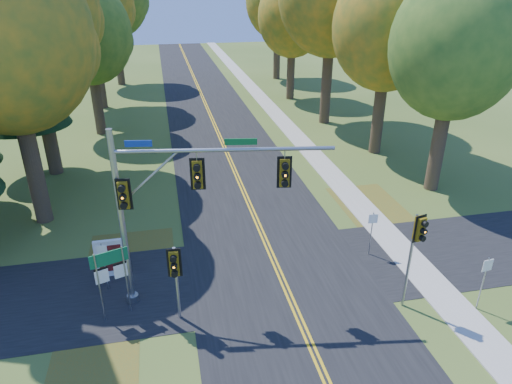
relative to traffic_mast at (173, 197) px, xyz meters
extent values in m
plane|color=#3A521D|center=(4.36, -0.93, -4.68)|extent=(160.00, 160.00, 0.00)
cube|color=black|center=(4.36, -0.93, -4.67)|extent=(8.00, 160.00, 0.02)
cube|color=black|center=(4.36, 1.07, -4.67)|extent=(60.00, 6.00, 0.02)
cube|color=gold|center=(4.26, -0.93, -4.66)|extent=(0.10, 160.00, 0.01)
cube|color=gold|center=(4.46, -0.93, -4.66)|extent=(0.10, 160.00, 0.01)
cube|color=#9E998E|center=(10.56, -0.93, -4.65)|extent=(1.60, 160.00, 0.06)
cube|color=brown|center=(-2.14, 3.07, -4.68)|extent=(4.00, 6.00, 0.00)
cube|color=brown|center=(11.16, 5.07, -4.68)|extent=(3.50, 8.00, 0.00)
cylinder|color=#38281C|center=(-6.84, 8.37, -1.31)|extent=(0.86, 0.86, 6.75)
ellipsoid|color=#C6811A|center=(-6.84, 8.37, 4.87)|extent=(8.00, 8.00, 9.20)
sphere|color=#C6811A|center=(-5.24, 9.57, 4.07)|extent=(4.80, 4.80, 4.80)
cylinder|color=#38281C|center=(15.86, 7.77, -1.64)|extent=(0.83, 0.83, 6.08)
ellipsoid|color=olive|center=(15.86, 7.77, 3.91)|extent=(7.20, 7.20, 8.28)
sphere|color=olive|center=(17.30, 8.85, 3.19)|extent=(4.32, 4.32, 4.32)
sphere|color=olive|center=(14.60, 7.05, 4.63)|extent=(3.96, 3.96, 3.96)
cylinder|color=#38281C|center=(-7.44, 15.27, -0.97)|extent=(0.89, 0.89, 7.42)
ellipsoid|color=#C6811A|center=(-7.44, 15.27, 5.75)|extent=(8.60, 8.60, 9.89)
sphere|color=#C6811A|center=(-5.72, 16.56, 4.89)|extent=(5.16, 5.16, 5.16)
cylinder|color=#38281C|center=(15.26, 14.57, -1.53)|extent=(0.84, 0.84, 6.30)
ellipsoid|color=#C6811A|center=(15.26, 14.57, 4.28)|extent=(7.60, 7.60, 8.74)
sphere|color=#C6811A|center=(16.78, 15.71, 3.52)|extent=(4.56, 4.56, 4.56)
sphere|color=#C6811A|center=(13.93, 13.81, 5.04)|extent=(4.18, 4.18, 4.18)
cylinder|color=#38281C|center=(-5.24, 23.47, -1.87)|extent=(0.81, 0.81, 5.62)
ellipsoid|color=olive|center=(-5.24, 23.47, 3.32)|extent=(6.80, 6.80, 7.82)
sphere|color=olive|center=(-3.88, 24.49, 2.64)|extent=(4.08, 4.08, 4.08)
sphere|color=olive|center=(-6.43, 22.79, 4.00)|extent=(3.74, 3.74, 3.74)
cylinder|color=#38281C|center=(14.16, 22.67, -0.86)|extent=(0.90, 0.90, 7.65)
sphere|color=#C6811A|center=(15.92, 23.99, 5.17)|extent=(5.28, 5.28, 5.28)
cylinder|color=#38281C|center=(-5.84, 32.17, -1.19)|extent=(0.87, 0.87, 6.98)
ellipsoid|color=#C6811A|center=(-5.84, 32.17, 5.16)|extent=(8.20, 8.20, 9.43)
sphere|color=#C6811A|center=(-4.20, 33.40, 4.34)|extent=(4.92, 4.92, 4.92)
cylinder|color=#38281C|center=(13.56, 31.87, -1.76)|extent=(0.82, 0.82, 5.85)
ellipsoid|color=#C6811A|center=(13.56, 31.87, 3.62)|extent=(7.00, 7.00, 8.05)
sphere|color=#C6811A|center=(14.96, 32.92, 2.92)|extent=(4.20, 4.20, 4.20)
sphere|color=#C6811A|center=(12.33, 31.17, 4.32)|extent=(3.85, 3.85, 3.85)
cylinder|color=#38281C|center=(-4.64, 43.07, -1.08)|extent=(0.88, 0.88, 7.20)
sphere|color=olive|center=(-2.96, 44.33, 4.62)|extent=(5.04, 5.04, 5.04)
cylinder|color=#38281C|center=(14.76, 42.57, -1.42)|extent=(0.85, 0.85, 6.53)
ellipsoid|color=#C6811A|center=(14.76, 42.57, 4.57)|extent=(7.80, 7.80, 8.97)
sphere|color=#C6811A|center=(16.32, 43.74, 3.79)|extent=(4.68, 4.68, 4.68)
cylinder|color=#38281C|center=(-8.64, 15.07, -2.97)|extent=(0.50, 0.50, 3.42)
cone|color=black|center=(-8.64, 15.07, 1.46)|extent=(5.60, 5.60, 5.45)
cone|color=black|center=(-8.64, 15.07, 5.36)|extent=(4.57, 4.57, 5.45)
cylinder|color=gray|center=(-1.95, 0.35, -1.04)|extent=(0.23, 0.23, 7.28)
cylinder|color=gray|center=(-1.95, 0.35, -4.53)|extent=(0.46, 0.46, 0.31)
cylinder|color=gray|center=(1.91, -0.25, 1.77)|extent=(7.73, 1.34, 0.15)
cylinder|color=gray|center=(-0.82, 0.17, 0.73)|extent=(2.34, 0.45, 2.15)
cylinder|color=gray|center=(0.93, -0.10, 1.58)|extent=(0.04, 0.04, 0.37)
cube|color=#72590C|center=(0.93, -0.10, 0.87)|extent=(0.40, 0.36, 1.04)
cube|color=black|center=(0.93, -0.10, 0.87)|extent=(0.54, 0.11, 1.23)
sphere|color=orange|center=(0.89, -0.33, 0.87)|extent=(0.19, 0.19, 0.19)
cylinder|color=black|center=(0.89, -0.33, 1.21)|extent=(0.27, 0.20, 0.25)
cylinder|color=black|center=(0.89, -0.33, 0.87)|extent=(0.27, 0.20, 0.25)
cylinder|color=black|center=(0.89, -0.33, 0.54)|extent=(0.27, 0.20, 0.25)
cylinder|color=gray|center=(4.01, -0.58, 1.58)|extent=(0.04, 0.04, 0.37)
cube|color=#72590C|center=(4.01, -0.58, 0.87)|extent=(0.40, 0.36, 1.04)
cube|color=black|center=(4.01, -0.58, 0.87)|extent=(0.54, 0.11, 1.23)
sphere|color=orange|center=(3.98, -0.81, 0.87)|extent=(0.19, 0.19, 0.19)
cylinder|color=black|center=(3.98, -0.81, 1.21)|extent=(0.27, 0.20, 0.25)
cylinder|color=black|center=(3.98, -0.81, 0.87)|extent=(0.27, 0.20, 0.25)
cylinder|color=black|center=(3.98, -0.81, 0.54)|extent=(0.27, 0.20, 0.25)
cube|color=#72590C|center=(-1.71, 0.15, 0.21)|extent=(0.40, 0.36, 1.04)
cube|color=black|center=(-1.71, 0.15, 0.21)|extent=(0.54, 0.11, 1.23)
sphere|color=orange|center=(-1.75, -0.08, 0.21)|extent=(0.19, 0.19, 0.19)
cylinder|color=black|center=(-1.75, -0.08, 0.54)|extent=(0.27, 0.20, 0.25)
cylinder|color=black|center=(-1.75, -0.08, 0.21)|extent=(0.27, 0.20, 0.25)
cylinder|color=black|center=(-1.75, -0.08, -0.13)|extent=(0.27, 0.20, 0.25)
cube|color=navy|center=(-1.02, 0.20, 2.06)|extent=(0.93, 0.18, 0.23)
cube|color=#0C5926|center=(2.47, -0.34, 2.06)|extent=(1.14, 0.22, 0.23)
cylinder|color=gray|center=(8.64, -2.14, -2.62)|extent=(0.11, 0.11, 4.12)
cube|color=#72590C|center=(8.68, -2.34, -1.03)|extent=(0.37, 0.35, 0.94)
cube|color=black|center=(8.68, -2.34, -1.03)|extent=(0.48, 0.14, 1.10)
sphere|color=orange|center=(8.73, -2.55, -1.03)|extent=(0.17, 0.17, 0.17)
cylinder|color=black|center=(8.73, -2.55, -0.73)|extent=(0.25, 0.20, 0.22)
cylinder|color=black|center=(8.73, -2.55, -1.03)|extent=(0.25, 0.20, 0.22)
cylinder|color=black|center=(8.73, -2.55, -1.33)|extent=(0.25, 0.20, 0.22)
cylinder|color=#9B9FA3|center=(-0.14, -1.04, -3.10)|extent=(0.12, 0.12, 3.17)
cube|color=#72590C|center=(-0.17, -1.25, -2.01)|extent=(0.37, 0.33, 0.99)
cube|color=black|center=(-0.17, -1.25, -2.01)|extent=(0.52, 0.08, 1.17)
sphere|color=orange|center=(-0.19, -1.48, -2.01)|extent=(0.18, 0.18, 0.18)
cylinder|color=black|center=(-0.19, -1.48, -1.69)|extent=(0.25, 0.18, 0.24)
cylinder|color=black|center=(-0.19, -1.48, -2.01)|extent=(0.25, 0.18, 0.24)
cylinder|color=black|center=(-0.19, -1.48, -2.32)|extent=(0.25, 0.18, 0.24)
cylinder|color=gray|center=(-2.96, -0.60, -3.18)|extent=(0.06, 0.06, 3.00)
cylinder|color=gray|center=(-2.02, -0.27, -3.18)|extent=(0.06, 0.06, 3.00)
cube|color=#0D5F35|center=(-2.50, -0.40, -2.04)|extent=(1.33, 0.50, 0.55)
cube|color=silver|center=(-2.50, -0.40, -2.04)|extent=(1.13, 0.40, 0.08)
cube|color=silver|center=(-2.83, -0.52, -2.74)|extent=(0.48, 0.20, 0.55)
cube|color=black|center=(-2.83, -0.52, -2.41)|extent=(0.47, 0.17, 0.10)
cube|color=silver|center=(-2.17, -0.29, -2.74)|extent=(0.48, 0.20, 0.55)
cube|color=black|center=(-2.17, -0.29, -2.41)|extent=(0.47, 0.17, 0.10)
cube|color=silver|center=(-2.87, 2.38, -3.79)|extent=(1.29, 0.19, 1.78)
cube|color=maroon|center=(-2.87, 2.28, -3.74)|extent=(0.99, 0.03, 1.28)
cube|color=silver|center=(-3.36, 2.37, -4.53)|extent=(0.08, 0.08, 0.30)
cube|color=silver|center=(-2.38, 2.38, -4.53)|extent=(0.08, 0.08, 0.30)
cylinder|color=gray|center=(8.90, 1.60, -3.56)|extent=(0.05, 0.05, 2.24)
cube|color=white|center=(8.90, 1.58, -2.75)|extent=(0.43, 0.08, 0.46)
cylinder|color=gray|center=(11.43, -2.94, -3.49)|extent=(0.05, 0.05, 2.39)
cube|color=silver|center=(11.43, -2.96, -2.62)|extent=(0.46, 0.10, 0.49)
cylinder|color=gray|center=(-3.00, 1.37, -3.56)|extent=(0.05, 0.05, 2.24)
cube|color=silver|center=(-3.00, 1.35, -2.75)|extent=(0.43, 0.12, 0.46)
camera|label=1|loc=(-0.12, -15.23, 7.27)|focal=32.00mm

